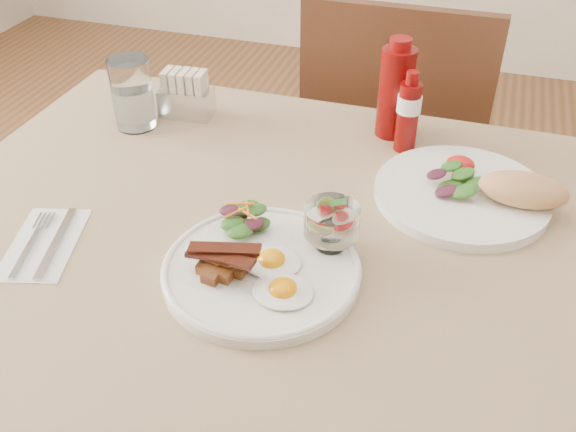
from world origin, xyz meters
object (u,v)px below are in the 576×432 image
(ketchup_bottle, at_px, (396,91))
(sugar_caddy, at_px, (186,97))
(second_plate, at_px, (476,191))
(main_plate, at_px, (262,271))
(fruit_cup, at_px, (332,221))
(hot_sauce_bottle, at_px, (408,113))
(water_glass, at_px, (133,97))
(chair_far, at_px, (393,152))
(table, at_px, (328,281))

(ketchup_bottle, height_order, sugar_caddy, ketchup_bottle)
(second_plate, bearing_deg, main_plate, -134.56)
(fruit_cup, height_order, ketchup_bottle, ketchup_bottle)
(main_plate, height_order, hot_sauce_bottle, hot_sauce_bottle)
(second_plate, xyz_separation_m, water_glass, (-0.65, 0.06, 0.04))
(chair_far, bearing_deg, water_glass, -136.04)
(chair_far, xyz_separation_m, fruit_cup, (0.01, -0.70, 0.29))
(fruit_cup, xyz_separation_m, ketchup_bottle, (0.02, 0.38, 0.03))
(hot_sauce_bottle, bearing_deg, ketchup_bottle, 122.85)
(chair_far, relative_size, sugar_caddy, 8.63)
(table, height_order, ketchup_bottle, ketchup_bottle)
(fruit_cup, bearing_deg, chair_far, 90.76)
(sugar_caddy, bearing_deg, second_plate, -17.87)
(table, xyz_separation_m, chair_far, (0.00, 0.66, -0.14))
(table, relative_size, chair_far, 1.43)
(hot_sauce_bottle, bearing_deg, table, -101.93)
(fruit_cup, height_order, water_glass, water_glass)
(ketchup_bottle, height_order, water_glass, ketchup_bottle)
(water_glass, bearing_deg, hot_sauce_bottle, 7.54)
(table, distance_m, ketchup_bottle, 0.39)
(main_plate, relative_size, water_glass, 2.07)
(fruit_cup, distance_m, second_plate, 0.28)
(fruit_cup, bearing_deg, water_glass, 149.95)
(main_plate, height_order, fruit_cup, fruit_cup)
(ketchup_bottle, relative_size, hot_sauce_bottle, 1.24)
(table, distance_m, second_plate, 0.28)
(table, height_order, water_glass, water_glass)
(fruit_cup, xyz_separation_m, hot_sauce_bottle, (0.05, 0.33, 0.01))
(table, distance_m, main_plate, 0.16)
(second_plate, relative_size, water_glass, 2.28)
(chair_far, relative_size, ketchup_bottle, 4.93)
(second_plate, height_order, water_glass, water_glass)
(sugar_caddy, distance_m, water_glass, 0.10)
(table, xyz_separation_m, fruit_cup, (0.01, -0.04, 0.15))
(chair_far, distance_m, fruit_cup, 0.76)
(chair_far, height_order, fruit_cup, chair_far)
(main_plate, distance_m, ketchup_bottle, 0.48)
(chair_far, bearing_deg, hot_sauce_bottle, -80.29)
(main_plate, bearing_deg, table, 57.24)
(table, distance_m, sugar_caddy, 0.49)
(water_glass, bearing_deg, second_plate, -5.60)
(fruit_cup, distance_m, ketchup_bottle, 0.39)
(table, xyz_separation_m, ketchup_bottle, (0.03, 0.35, 0.18))
(ketchup_bottle, distance_m, water_glass, 0.50)
(main_plate, height_order, water_glass, water_glass)
(main_plate, xyz_separation_m, hot_sauce_bottle, (0.13, 0.41, 0.07))
(sugar_caddy, bearing_deg, water_glass, -143.71)
(sugar_caddy, bearing_deg, table, -43.46)
(main_plate, relative_size, ketchup_bottle, 1.48)
(table, bearing_deg, second_plate, 39.49)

